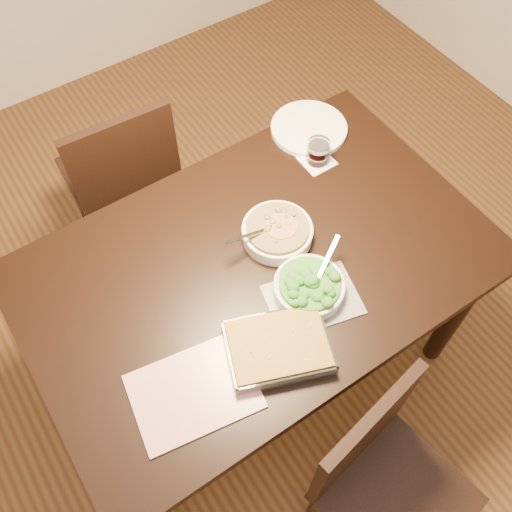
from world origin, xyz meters
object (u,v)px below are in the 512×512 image
Objects in this scene: chair_near at (381,475)px; chair_far at (123,176)px; table at (258,279)px; baking_dish at (278,347)px; dinner_plate at (309,128)px; stew_bowl at (277,232)px; broccoli_bowl at (309,287)px; wine_tumbler at (318,151)px.

chair_near is 1.43m from chair_far.
table is 0.80m from chair_far.
chair_far is (-0.12, 1.43, 0.02)m from chair_near.
dinner_plate is at bearing 68.76° from baking_dish.
stew_bowl is (0.10, 0.05, 0.13)m from table.
table is at bearing -141.77° from dinner_plate.
broccoli_bowl is 0.21m from baking_dish.
baking_dish is 0.51m from chair_near.
baking_dish is 1.23× the size of dinner_plate.
broccoli_bowl is 1.00m from chair_far.
broccoli_bowl is at bearing -126.69° from dinner_plate.
baking_dish reaches higher than dinner_plate.
stew_bowl is 0.82m from chair_far.
baking_dish is at bearing -124.49° from stew_bowl.
baking_dish is at bearing 93.57° from chair_far.
table is 4.25× the size of baking_dish.
broccoli_bowl is at bearing -129.81° from wine_tumbler.
broccoli_bowl is 0.59m from chair_near.
table is 0.68m from chair_near.
baking_dish is 3.86× the size of wine_tumbler.
wine_tumbler is at bearing 30.14° from table.
wine_tumbler is at bearing 136.45° from chair_far.
baking_dish is (-0.18, -0.10, -0.00)m from broccoli_bowl.
wine_tumbler is at bearing 50.19° from broccoli_bowl.
chair_near is at bearing -98.37° from broccoli_bowl.
wine_tumbler is 0.81m from chair_far.
baking_dish is at bearing -135.70° from wine_tumbler.
table is 0.31m from baking_dish.
stew_bowl is 2.85× the size of wine_tumbler.
baking_dish is at bearing -112.92° from table.
stew_bowl is at bearing 71.47° from chair_near.
table is at bearing 101.99° from chair_far.
baking_dish is 1.08m from chair_far.
chair_near is (0.11, -0.39, -0.32)m from baking_dish.
table is at bearing 88.16° from baking_dish.
chair_far is (-0.01, 1.04, -0.30)m from baking_dish.
broccoli_bowl is at bearing -67.47° from table.
chair_far is at bearing 133.45° from wine_tumbler.
table is 0.17m from stew_bowl.
dinner_plate is 0.31× the size of chair_far.
stew_bowl is 0.38m from baking_dish.
chair_near is (-0.40, -0.88, -0.34)m from wine_tumbler.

